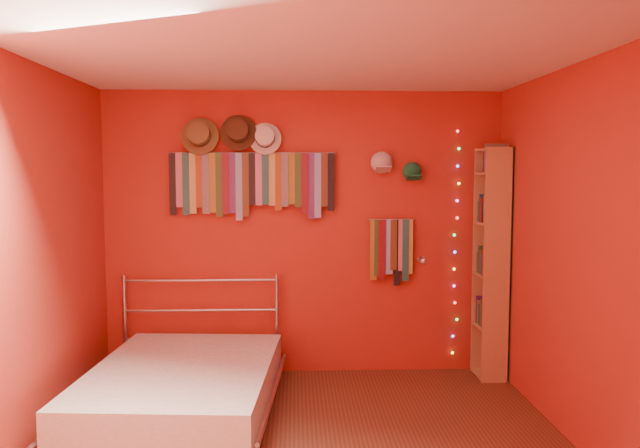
{
  "coord_description": "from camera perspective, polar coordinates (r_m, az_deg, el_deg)",
  "views": [
    {
      "loc": [
        -0.08,
        -3.75,
        1.8
      ],
      "look_at": [
        0.11,
        0.9,
        1.4
      ],
      "focal_mm": 35.0,
      "sensor_mm": 36.0,
      "label": 1
    }
  ],
  "objects": [
    {
      "name": "small_tie_rack",
      "position": [
        5.54,
        6.55,
        -2.15
      ],
      "size": [
        0.4,
        0.03,
        0.59
      ],
      "color": "#AFAFB4",
      "rests_on": "back_wall"
    },
    {
      "name": "bed",
      "position": [
        4.8,
        -12.45,
        -14.58
      ],
      "size": [
        1.49,
        1.91,
        0.9
      ],
      "rotation": [
        0.0,
        0.0,
        -0.07
      ],
      "color": "#AFAFB4",
      "rests_on": "ground"
    },
    {
      "name": "fedora_brown",
      "position": [
        5.43,
        -7.51,
        8.38
      ],
      "size": [
        0.31,
        0.17,
        0.31
      ],
      "rotation": [
        1.36,
        0.0,
        0.0
      ],
      "color": "#422B17",
      "rests_on": "back_wall"
    },
    {
      "name": "right_wall",
      "position": [
        4.21,
        23.54,
        -3.05
      ],
      "size": [
        0.02,
        3.5,
        2.5
      ],
      "primitive_type": "cube",
      "color": "maroon",
      "rests_on": "ground"
    },
    {
      "name": "back_wall",
      "position": [
        5.53,
        -1.46,
        -0.85
      ],
      "size": [
        3.5,
        0.02,
        2.5
      ],
      "primitive_type": "cube",
      "color": "maroon",
      "rests_on": "ground"
    },
    {
      "name": "fedora_white",
      "position": [
        5.42,
        -5.06,
        7.88
      ],
      "size": [
        0.28,
        0.15,
        0.28
      ],
      "rotation": [
        1.36,
        0.0,
        0.0
      ],
      "color": "silver",
      "rests_on": "back_wall"
    },
    {
      "name": "ceiling",
      "position": [
        3.82,
        -1.09,
        15.43
      ],
      "size": [
        3.5,
        3.5,
        0.02
      ],
      "primitive_type": "cube",
      "color": "white",
      "rests_on": "back_wall"
    },
    {
      "name": "left_wall",
      "position": [
        4.14,
        -26.09,
        -3.27
      ],
      "size": [
        0.02,
        3.5,
        2.5
      ],
      "primitive_type": "cube",
      "color": "maroon",
      "rests_on": "ground"
    },
    {
      "name": "bookshelf",
      "position": [
        5.61,
        15.78,
        -3.34
      ],
      "size": [
        0.25,
        0.34,
        2.0
      ],
      "color": "#A5734A",
      "rests_on": "ground"
    },
    {
      "name": "cap_white",
      "position": [
        5.5,
        5.66,
        5.6
      ],
      "size": [
        0.19,
        0.23,
        0.19
      ],
      "color": "silver",
      "rests_on": "back_wall"
    },
    {
      "name": "tie_rack",
      "position": [
        5.45,
        -6.28,
        3.92
      ],
      "size": [
        1.45,
        0.03,
        0.59
      ],
      "color": "#AFAFB4",
      "rests_on": "back_wall"
    },
    {
      "name": "fairy_lights",
      "position": [
        5.68,
        12.31,
        -1.76
      ],
      "size": [
        0.06,
        0.02,
        2.01
      ],
      "color": "#FF3333",
      "rests_on": "back_wall"
    },
    {
      "name": "reading_lamp",
      "position": [
        5.46,
        9.38,
        -3.33
      ],
      "size": [
        0.06,
        0.27,
        0.08
      ],
      "color": "#AFAFB4",
      "rests_on": "back_wall"
    },
    {
      "name": "cap_green",
      "position": [
        5.54,
        8.4,
        4.75
      ],
      "size": [
        0.17,
        0.22,
        0.17
      ],
      "color": "#186C3F",
      "rests_on": "back_wall"
    },
    {
      "name": "fedora_olive",
      "position": [
        5.47,
        -10.99,
        8.01
      ],
      "size": [
        0.33,
        0.18,
        0.32
      ],
      "rotation": [
        1.36,
        0.0,
        0.0
      ],
      "color": "brown",
      "rests_on": "back_wall"
    }
  ]
}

